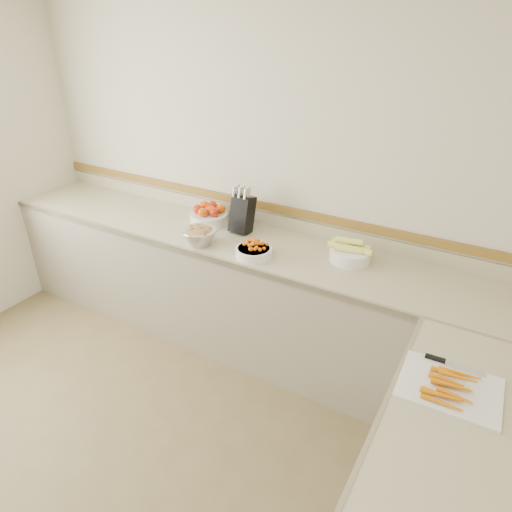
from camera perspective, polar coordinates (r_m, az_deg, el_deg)
The scene contains 8 objects.
back_wall at distance 3.36m, azimuth 0.38°, elevation 10.49°, with size 4.00×4.00×0.00m, color beige.
counter_back at distance 3.47m, azimuth -2.31°, elevation -4.39°, with size 4.00×0.65×1.08m.
knife_block at distance 3.30m, azimuth -1.74°, elevation 5.39°, with size 0.16×0.19×0.35m.
tomato_bowl at distance 3.50m, azimuth -5.90°, elevation 5.13°, with size 0.29×0.29×0.14m.
cherry_tomato_bowl at distance 2.99m, azimuth -0.28°, elevation 0.73°, with size 0.24×0.24×0.13m.
corn_bowl at distance 2.99m, azimuth 11.68°, elevation 0.43°, with size 0.29×0.27×0.16m.
rhubarb_bowl at distance 3.16m, azimuth -7.04°, elevation 2.62°, with size 0.24×0.24×0.14m.
cutting_board at distance 2.18m, azimuth 23.06°, elevation -14.79°, with size 0.42×0.33×0.06m.
Camera 1 is at (1.59, -0.79, 2.32)m, focal length 32.00 mm.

